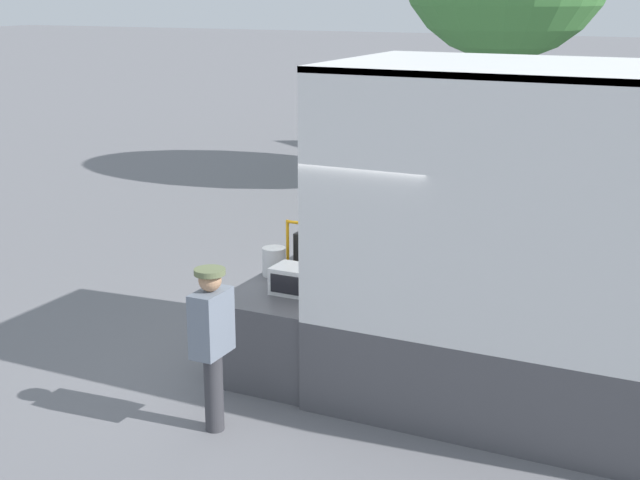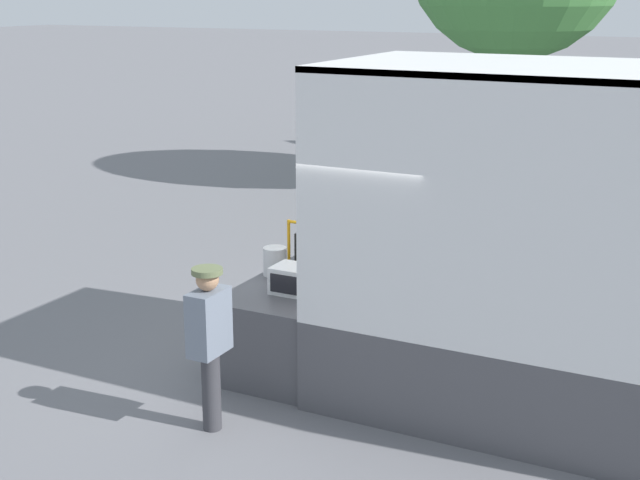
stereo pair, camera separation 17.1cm
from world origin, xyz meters
name	(u,v)px [view 2 (the right image)]	position (x,y,z in m)	size (l,w,h in m)	color
ground_plane	(348,367)	(0.00, 0.00, 0.00)	(160.00, 160.00, 0.00)	slate
tailgate_deck	(304,319)	(-0.55, 0.00, 0.47)	(1.11, 2.27, 0.94)	#4C4C51
microwave	(297,280)	(-0.41, -0.43, 1.08)	(0.52, 0.39, 0.29)	white
portable_generator	(327,249)	(-0.53, 0.52, 1.16)	(0.71, 0.55, 0.59)	black
orange_bucket	(275,261)	(-0.93, 0.01, 1.10)	(0.27, 0.27, 0.32)	silver
worker_person	(209,333)	(-0.54, -1.91, 0.98)	(0.29, 0.44, 1.61)	#38383D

